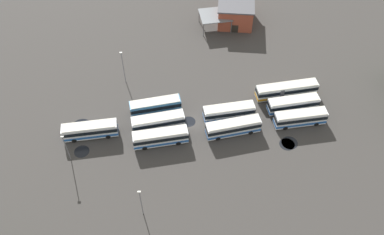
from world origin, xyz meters
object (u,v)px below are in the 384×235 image
at_px(bus_row1_slot0, 161,137).
at_px(bus_row3_slot2, 286,90).
at_px(bus_row2_slot1, 229,112).
at_px(bus_row1_slot2, 155,106).
at_px(depot_building, 236,11).
at_px(lamp_post_by_building, 141,202).
at_px(bus_row2_slot0, 233,127).
at_px(bus_row3_slot0, 300,118).
at_px(bus_row1_slot1, 158,122).
at_px(maintenance_shelter, 215,15).
at_px(bus_row0_slot1, 90,130).
at_px(lamp_post_mid_lot, 123,66).
at_px(lamp_post_far_corner, 66,147).
at_px(bus_row3_slot1, 293,104).

bearing_deg(bus_row1_slot0, bus_row3_slot2, 22.84).
bearing_deg(bus_row2_slot1, bus_row1_slot2, 171.19).
height_order(bus_row2_slot1, depot_building, depot_building).
height_order(bus_row1_slot2, lamp_post_by_building, lamp_post_by_building).
height_order(depot_building, lamp_post_by_building, lamp_post_by_building).
xyz_separation_m(bus_row2_slot0, bus_row3_slot0, (14.11, 1.76, -0.00)).
bearing_deg(bus_row2_slot0, bus_row1_slot1, 171.78).
bearing_deg(depot_building, maintenance_shelter, -155.17).
bearing_deg(bus_row0_slot1, lamp_post_mid_lot, 68.33).
height_order(bus_row2_slot1, lamp_post_far_corner, lamp_post_far_corner).
bearing_deg(bus_row1_slot1, bus_row1_slot2, 97.74).
height_order(bus_row1_slot2, maintenance_shelter, maintenance_shelter).
height_order(bus_row2_slot0, bus_row3_slot0, same).
xyz_separation_m(bus_row1_slot0, bus_row3_slot1, (28.13, 7.43, -0.00)).
bearing_deg(bus_row2_slot0, depot_building, 82.50).
bearing_deg(bus_row0_slot1, bus_row2_slot0, -1.46).
bearing_deg(bus_row2_slot0, maintenance_shelter, 90.97).
bearing_deg(bus_row2_slot1, bus_row0_slot1, -173.14).
distance_m(bus_row1_slot0, maintenance_shelter, 39.62).
bearing_deg(bus_row1_slot0, bus_row1_slot1, 96.61).
relative_size(bus_row1_slot1, bus_row1_slot2, 1.00).
height_order(bus_row1_slot0, bus_row3_slot2, same).
relative_size(depot_building, maintenance_shelter, 1.40).
relative_size(maintenance_shelter, lamp_post_far_corner, 1.16).
bearing_deg(bus_row3_slot1, bus_row2_slot0, -157.20).
bearing_deg(bus_row2_slot1, maintenance_shelter, 90.32).
xyz_separation_m(bus_row1_slot0, bus_row1_slot2, (-1.05, 8.31, -0.00)).
xyz_separation_m(bus_row1_slot2, depot_building, (20.71, 31.25, 1.23)).
height_order(bus_row1_slot2, bus_row3_slot1, same).
height_order(bus_row0_slot1, bus_row2_slot0, same).
distance_m(bus_row3_slot0, lamp_post_mid_lot, 39.63).
bearing_deg(bus_row2_slot1, bus_row3_slot1, 6.17).
relative_size(bus_row3_slot2, depot_building, 1.15).
xyz_separation_m(bus_row3_slot0, maintenance_shelter, (-14.71, 33.44, 1.86)).
relative_size(bus_row1_slot1, maintenance_shelter, 1.30).
relative_size(bus_row1_slot0, depot_building, 0.94).
bearing_deg(bus_row2_slot0, bus_row3_slot0, 7.10).
distance_m(bus_row1_slot1, bus_row1_slot2, 4.38).
distance_m(bus_row0_slot1, bus_row3_slot2, 42.66).
bearing_deg(bus_row3_slot2, bus_row2_slot1, -156.88).
bearing_deg(lamp_post_mid_lot, bus_row2_slot1, -28.27).
height_order(bus_row0_slot1, depot_building, depot_building).
xyz_separation_m(bus_row2_slot0, depot_building, (4.97, 37.78, 1.23)).
bearing_deg(maintenance_shelter, bus_row3_slot1, -64.59).
height_order(bus_row0_slot1, bus_row3_slot1, same).
xyz_separation_m(bus_row1_slot1, lamp_post_mid_lot, (-7.56, 13.95, 2.97)).
height_order(bus_row1_slot0, lamp_post_by_building, lamp_post_by_building).
bearing_deg(bus_row3_slot2, maintenance_shelter, 117.92).
bearing_deg(bus_row2_slot0, lamp_post_by_building, -135.92).
height_order(bus_row0_slot1, bus_row3_slot2, same).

